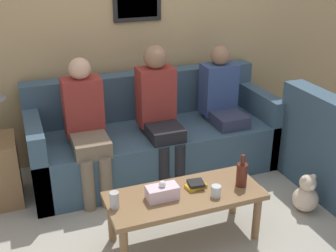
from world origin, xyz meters
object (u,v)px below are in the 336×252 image
at_px(wine_bottle, 242,174).
at_px(drinking_glass, 216,191).
at_px(couch_main, 154,138).
at_px(coffee_table, 185,200).
at_px(person_left, 86,123).
at_px(person_right, 223,103).
at_px(teddy_bear, 306,195).
at_px(person_middle, 160,109).

relative_size(wine_bottle, drinking_glass, 3.05).
xyz_separation_m(couch_main, coffee_table, (-0.15, -1.16, 0.03)).
height_order(person_left, person_right, person_left).
bearing_deg(person_right, couch_main, 169.18).
xyz_separation_m(wine_bottle, person_right, (0.39, 1.08, 0.15)).
bearing_deg(person_left, person_right, 2.51).
xyz_separation_m(couch_main, wine_bottle, (0.29, -1.21, 0.19)).
bearing_deg(coffee_table, teddy_bear, -0.49).
distance_m(couch_main, person_left, 0.78).
distance_m(coffee_table, person_middle, 1.05).
relative_size(person_middle, teddy_bear, 3.74).
height_order(coffee_table, person_middle, person_middle).
xyz_separation_m(couch_main, person_middle, (0.00, -0.18, 0.38)).
bearing_deg(teddy_bear, drinking_glass, -173.68).
distance_m(wine_bottle, drinking_glass, 0.26).
height_order(drinking_glass, teddy_bear, drinking_glass).
bearing_deg(coffee_table, wine_bottle, -5.68).
bearing_deg(teddy_bear, wine_bottle, -177.03).
distance_m(wine_bottle, teddy_bear, 0.76).
xyz_separation_m(couch_main, teddy_bear, (0.96, -1.17, -0.17)).
height_order(coffee_table, person_left, person_left).
distance_m(wine_bottle, person_left, 1.42).
bearing_deg(drinking_glass, teddy_bear, 6.32).
distance_m(coffee_table, drinking_glass, 0.25).
height_order(wine_bottle, person_right, person_right).
bearing_deg(person_left, teddy_bear, -30.88).
xyz_separation_m(couch_main, person_right, (0.69, -0.13, 0.34)).
bearing_deg(drinking_glass, person_middle, 92.38).
height_order(wine_bottle, person_middle, person_middle).
relative_size(couch_main, teddy_bear, 7.00).
bearing_deg(person_middle, coffee_table, -98.89).
xyz_separation_m(person_left, teddy_bear, (1.64, -0.98, -0.52)).
relative_size(coffee_table, wine_bottle, 4.48).
height_order(person_left, teddy_bear, person_left).
xyz_separation_m(coffee_table, teddy_bear, (1.11, -0.01, -0.20)).
height_order(wine_bottle, teddy_bear, wine_bottle).
distance_m(couch_main, person_right, 0.78).
relative_size(couch_main, person_left, 1.96).
bearing_deg(teddy_bear, person_right, 104.77).
bearing_deg(wine_bottle, person_middle, 105.93).
height_order(couch_main, wine_bottle, couch_main).
distance_m(drinking_glass, person_left, 1.32).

